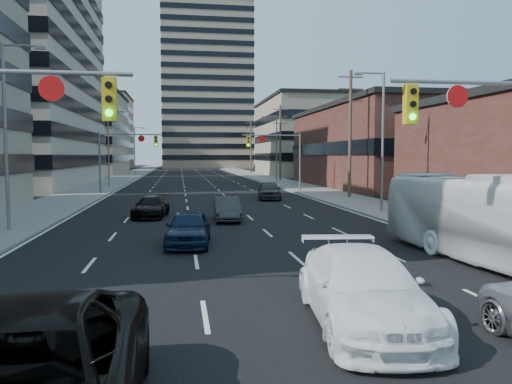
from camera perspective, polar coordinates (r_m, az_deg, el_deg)
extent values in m
cube|color=black|center=(135.40, -7.77, 2.57)|extent=(18.00, 300.00, 0.02)
cube|color=slate|center=(135.68, -12.63, 2.53)|extent=(5.00, 300.00, 0.15)
cube|color=slate|center=(136.08, -2.92, 2.63)|extent=(5.00, 300.00, 0.15)
cube|color=gray|center=(107.61, -20.48, 6.19)|extent=(20.00, 30.00, 16.00)
cube|color=#472119|center=(61.29, 16.77, 4.73)|extent=(20.00, 30.00, 9.00)
cube|color=gray|center=(97.31, 7.62, 6.07)|extent=(22.00, 28.00, 14.00)
cube|color=gray|center=(157.59, -5.76, 13.38)|extent=(26.00, 26.00, 58.00)
cube|color=#ADA089|center=(147.70, -18.87, 6.39)|extent=(24.00, 24.00, 20.00)
cube|color=gray|center=(139.64, 5.51, 5.09)|extent=(22.00, 22.00, 12.00)
cube|color=gold|center=(13.52, -16.39, 10.09)|extent=(0.35, 0.28, 1.10)
cylinder|color=black|center=(13.40, -16.52, 11.65)|extent=(0.18, 0.06, 0.18)
cylinder|color=black|center=(13.36, -16.49, 10.17)|extent=(0.18, 0.06, 0.18)
cylinder|color=#0CE526|center=(13.32, -16.46, 8.67)|extent=(0.18, 0.06, 0.18)
cylinder|color=white|center=(13.77, -22.32, 10.89)|extent=(0.64, 0.06, 0.64)
cylinder|color=slate|center=(16.27, 25.87, 11.12)|extent=(6.50, 0.12, 0.12)
cube|color=gold|center=(14.87, 17.24, 9.52)|extent=(0.35, 0.28, 1.10)
cylinder|color=black|center=(14.77, 17.55, 10.92)|extent=(0.18, 0.06, 0.18)
cylinder|color=black|center=(14.73, 17.52, 9.57)|extent=(0.18, 0.06, 0.18)
cylinder|color=#0CE526|center=(14.70, 17.49, 8.21)|extent=(0.18, 0.06, 0.18)
cylinder|color=white|center=(15.53, 22.03, 10.09)|extent=(0.64, 0.06, 0.64)
cylinder|color=slate|center=(50.91, -17.42, 3.18)|extent=(0.18, 0.18, 6.00)
cylinder|color=slate|center=(50.58, -14.11, 6.41)|extent=(6.00, 0.12, 0.12)
cube|color=gold|center=(50.40, -11.37, 5.72)|extent=(0.35, 0.28, 1.10)
cylinder|color=black|center=(50.25, -11.38, 6.13)|extent=(0.18, 0.06, 0.18)
cylinder|color=black|center=(50.24, -11.38, 5.73)|extent=(0.18, 0.06, 0.18)
cylinder|color=#0CE526|center=(50.23, -11.37, 5.33)|extent=(0.18, 0.06, 0.18)
cylinder|color=white|center=(50.46, -12.97, 5.98)|extent=(0.64, 0.06, 0.64)
cylinder|color=slate|center=(51.82, 5.04, 3.36)|extent=(0.18, 0.18, 6.00)
cylinder|color=slate|center=(51.23, 1.78, 6.50)|extent=(6.00, 0.12, 0.12)
cube|color=gold|center=(50.82, -0.90, 5.79)|extent=(0.35, 0.28, 1.10)
cylinder|color=black|center=(50.68, -0.87, 6.19)|extent=(0.18, 0.06, 0.18)
cylinder|color=black|center=(50.67, -0.87, 5.79)|extent=(0.18, 0.06, 0.18)
cylinder|color=#0CE526|center=(50.66, -0.87, 5.40)|extent=(0.18, 0.06, 0.18)
cylinder|color=white|center=(51.01, 0.67, 6.06)|extent=(0.64, 0.06, 0.64)
cylinder|color=#4C3D2D|center=(43.85, 10.70, 6.43)|extent=(0.28, 0.28, 11.00)
cube|color=#4C3D2D|center=(44.32, 10.79, 12.77)|extent=(2.20, 0.10, 0.10)
cube|color=#4C3D2D|center=(44.18, 10.77, 11.49)|extent=(2.20, 0.10, 0.10)
cube|color=#4C3D2D|center=(44.06, 10.75, 10.20)|extent=(2.20, 0.10, 0.10)
cylinder|color=#4C3D2D|center=(72.82, 2.79, 5.57)|extent=(0.28, 0.28, 11.00)
cube|color=#4C3D2D|center=(73.10, 2.80, 9.41)|extent=(2.20, 0.10, 0.10)
cube|color=#4C3D2D|center=(73.02, 2.80, 8.63)|extent=(2.20, 0.10, 0.10)
cube|color=#4C3D2D|center=(72.95, 2.79, 7.85)|extent=(2.20, 0.10, 0.10)
cylinder|color=#4C3D2D|center=(102.38, -0.59, 5.17)|extent=(0.28, 0.28, 11.00)
cube|color=#4C3D2D|center=(102.58, -0.59, 7.91)|extent=(2.20, 0.10, 0.10)
cube|color=#4C3D2D|center=(102.52, -0.59, 7.35)|extent=(2.20, 0.10, 0.10)
cube|color=#4C3D2D|center=(102.47, -0.59, 6.79)|extent=(2.20, 0.10, 0.10)
cylinder|color=slate|center=(26.61, -26.71, 5.42)|extent=(0.16, 0.16, 9.00)
cylinder|color=slate|center=(26.85, -25.13, 14.92)|extent=(1.80, 0.10, 0.10)
cube|color=slate|center=(26.63, -23.42, 14.89)|extent=(0.50, 0.22, 0.14)
cylinder|color=slate|center=(60.88, -16.51, 4.74)|extent=(0.16, 0.16, 9.00)
cylinder|color=slate|center=(60.98, -15.75, 8.89)|extent=(1.80, 0.10, 0.10)
cube|color=slate|center=(60.88, -14.99, 8.84)|extent=(0.50, 0.22, 0.14)
cylinder|color=slate|center=(95.68, -13.69, 4.52)|extent=(0.16, 0.16, 9.00)
cylinder|color=slate|center=(95.74, -13.19, 7.17)|extent=(1.80, 0.10, 0.10)
cube|color=slate|center=(95.68, -12.71, 7.13)|extent=(0.50, 0.22, 0.14)
cylinder|color=slate|center=(32.95, 14.27, 5.41)|extent=(0.16, 0.16, 9.00)
cylinder|color=slate|center=(33.01, 12.94, 13.10)|extent=(1.80, 0.10, 0.10)
cube|color=slate|center=(32.71, 11.60, 13.07)|extent=(0.50, 0.22, 0.14)
cylinder|color=slate|center=(66.58, 2.38, 4.84)|extent=(0.16, 0.16, 9.00)
cylinder|color=slate|center=(66.61, 1.62, 8.63)|extent=(1.80, 0.10, 0.10)
cube|color=slate|center=(66.47, 0.94, 8.58)|extent=(0.50, 0.22, 0.14)
imported|color=white|center=(11.36, 12.13, -10.72)|extent=(2.82, 5.81, 1.63)
imported|color=white|center=(18.64, 26.16, -2.94)|extent=(3.32, 11.25, 3.09)
imported|color=#0E1C39|center=(20.84, -7.72, -4.09)|extent=(2.11, 4.44, 1.47)
imported|color=#313033|center=(28.51, -3.33, -1.97)|extent=(1.53, 4.11, 1.34)
imported|color=black|center=(30.66, -11.89, -1.68)|extent=(2.30, 4.59, 1.28)
imported|color=#363639|center=(42.39, 1.53, 0.20)|extent=(2.42, 4.79, 1.56)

